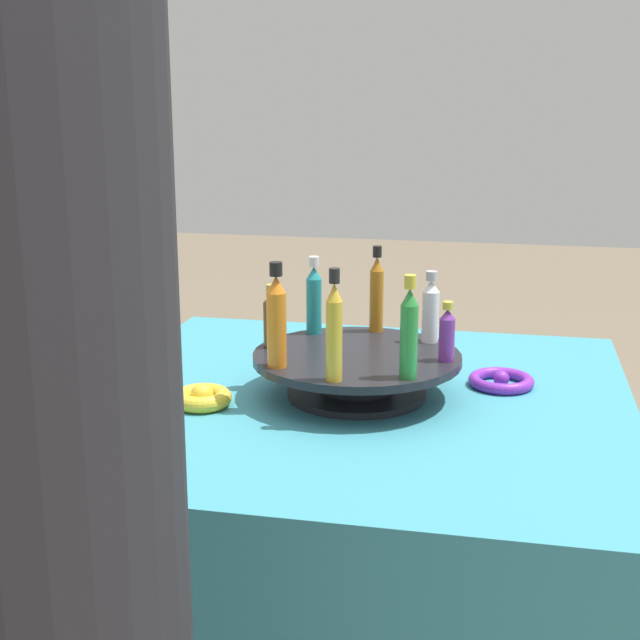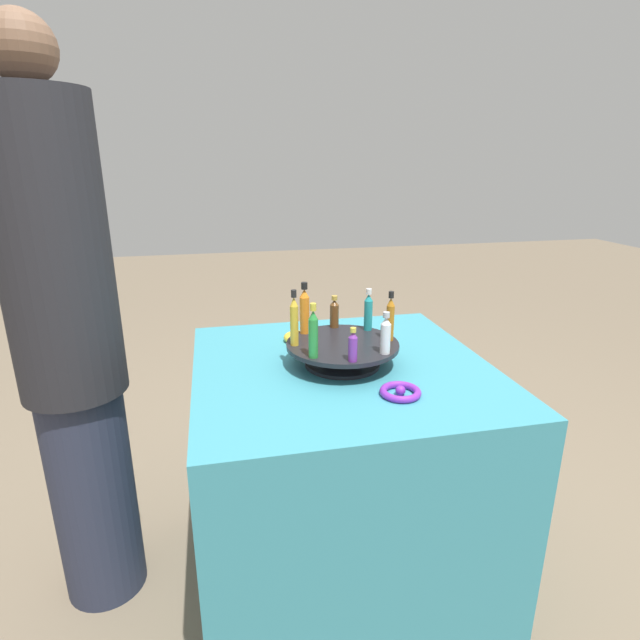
# 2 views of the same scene
# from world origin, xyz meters

# --- Properties ---
(party_table) EXTENTS (0.81, 0.81, 0.75)m
(party_table) POSITION_xyz_m (0.00, 0.00, 0.38)
(party_table) COLOR teal
(party_table) RESTS_ON ground_plane
(display_stand) EXTENTS (0.31, 0.31, 0.07)m
(display_stand) POSITION_xyz_m (0.00, 0.00, 0.79)
(display_stand) COLOR black
(display_stand) RESTS_ON party_table
(bottle_green) EXTENTS (0.02, 0.02, 0.14)m
(bottle_green) POSITION_xyz_m (0.09, -0.10, 0.88)
(bottle_green) COLOR #288438
(bottle_green) RESTS_ON display_stand
(bottle_purple) EXTENTS (0.02, 0.02, 0.09)m
(bottle_purple) POSITION_xyz_m (0.13, -0.01, 0.86)
(bottle_purple) COLOR #702D93
(bottle_purple) RESTS_ON display_stand
(bottle_clear) EXTENTS (0.03, 0.03, 0.11)m
(bottle_clear) POSITION_xyz_m (0.10, 0.09, 0.87)
(bottle_clear) COLOR silver
(bottle_clear) RESTS_ON display_stand
(bottle_amber) EXTENTS (0.02, 0.02, 0.14)m
(bottle_amber) POSITION_xyz_m (0.01, 0.13, 0.88)
(bottle_amber) COLOR #AD6B19
(bottle_amber) RESTS_ON display_stand
(bottle_teal) EXTENTS (0.02, 0.02, 0.12)m
(bottle_teal) POSITION_xyz_m (-0.09, 0.10, 0.88)
(bottle_teal) COLOR teal
(bottle_teal) RESTS_ON display_stand
(bottle_brown) EXTENTS (0.03, 0.03, 0.10)m
(bottle_brown) POSITION_xyz_m (-0.13, 0.01, 0.86)
(bottle_brown) COLOR brown
(bottle_brown) RESTS_ON display_stand
(bottle_orange) EXTENTS (0.03, 0.03, 0.15)m
(bottle_orange) POSITION_xyz_m (-0.10, -0.09, 0.89)
(bottle_orange) COLOR orange
(bottle_orange) RESTS_ON display_stand
(bottle_gold) EXTENTS (0.02, 0.02, 0.15)m
(bottle_gold) POSITION_xyz_m (-0.01, -0.13, 0.89)
(bottle_gold) COLOR gold
(bottle_gold) RESTS_ON display_stand
(ribbon_bow_purple) EXTENTS (0.10, 0.10, 0.02)m
(ribbon_bow_purple) POSITION_xyz_m (0.21, 0.09, 0.76)
(ribbon_bow_purple) COLOR purple
(ribbon_bow_purple) RESTS_ON party_table
(ribbon_bow_gold) EXTENTS (0.09, 0.09, 0.03)m
(ribbon_bow_gold) POSITION_xyz_m (-0.21, -0.09, 0.76)
(ribbon_bow_gold) COLOR gold
(ribbon_bow_gold) RESTS_ON party_table
(person_figure) EXTENTS (0.28, 0.28, 1.62)m
(person_figure) POSITION_xyz_m (-0.14, -0.73, 0.82)
(person_figure) COLOR #282D42
(person_figure) RESTS_ON ground_plane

